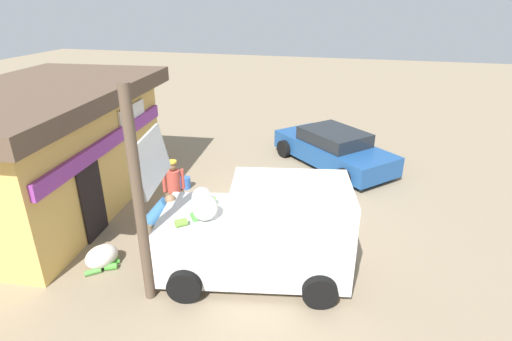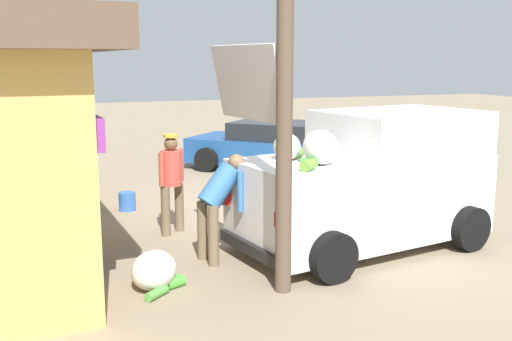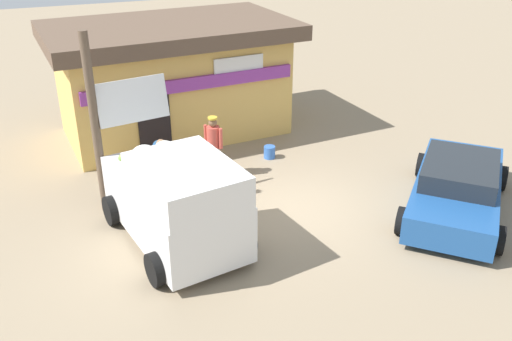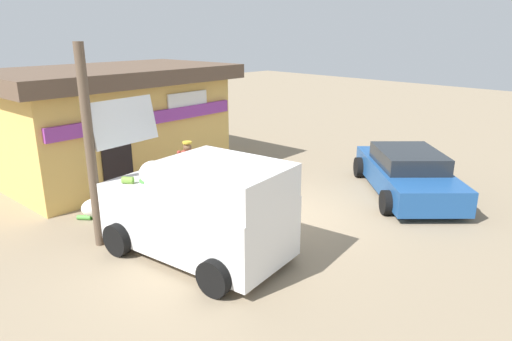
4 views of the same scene
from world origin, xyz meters
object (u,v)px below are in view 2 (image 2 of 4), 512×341
(vendor_standing, at_px, (172,177))
(paint_bucket, at_px, (127,201))
(delivery_van, at_px, (369,180))
(parked_sedan, at_px, (276,147))
(customer_bending, at_px, (219,198))
(unloaded_banana_pile, at_px, (155,271))

(vendor_standing, relative_size, paint_bucket, 4.72)
(vendor_standing, xyz_separation_m, paint_bucket, (1.78, 0.51, -0.77))
(delivery_van, xyz_separation_m, parked_sedan, (6.42, -1.04, -0.43))
(delivery_van, relative_size, customer_bending, 2.81)
(delivery_van, height_order, vendor_standing, delivery_van)
(vendor_standing, height_order, customer_bending, vendor_standing)
(delivery_van, distance_m, vendor_standing, 3.17)
(customer_bending, xyz_separation_m, paint_bucket, (3.32, 0.85, -0.74))
(parked_sedan, relative_size, vendor_standing, 2.73)
(delivery_van, height_order, customer_bending, delivery_van)
(parked_sedan, bearing_deg, delivery_van, 170.83)
(delivery_van, bearing_deg, vendor_standing, 58.67)
(unloaded_banana_pile, bearing_deg, delivery_van, -79.43)
(parked_sedan, distance_m, customer_bending, 7.18)
(parked_sedan, xyz_separation_m, customer_bending, (-6.32, 3.40, 0.32))
(unloaded_banana_pile, height_order, paint_bucket, unloaded_banana_pile)
(delivery_van, distance_m, paint_bucket, 4.78)
(delivery_van, bearing_deg, parked_sedan, -9.17)
(delivery_van, relative_size, unloaded_banana_pile, 4.64)
(delivery_van, distance_m, customer_bending, 2.37)
(delivery_van, xyz_separation_m, unloaded_banana_pile, (-0.64, 3.42, -0.80))
(delivery_van, bearing_deg, customer_bending, 87.39)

